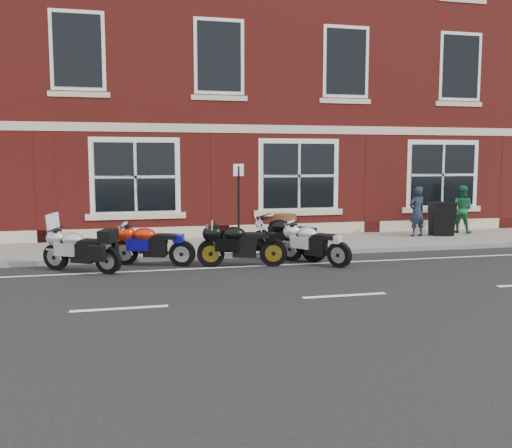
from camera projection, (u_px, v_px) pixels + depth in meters
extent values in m
plane|color=black|center=(296.00, 266.00, 13.29)|extent=(80.00, 80.00, 0.00)
cube|color=slate|center=(264.00, 245.00, 16.19)|extent=(30.00, 3.00, 0.12)
cube|color=slate|center=(279.00, 254.00, 14.66)|extent=(30.00, 0.16, 0.12)
cube|color=maroon|center=(218.00, 71.00, 22.77)|extent=(24.00, 12.00, 12.00)
cylinder|color=black|center=(57.00, 257.00, 12.81)|extent=(0.57, 0.43, 0.60)
cylinder|color=black|center=(109.00, 260.00, 12.36)|extent=(0.57, 0.43, 0.60)
cube|color=black|center=(80.00, 244.00, 12.56)|extent=(0.76, 0.60, 0.21)
ellipsoid|color=#9FA0A4|center=(75.00, 238.00, 12.60)|extent=(0.63, 0.57, 0.30)
cube|color=black|center=(95.00, 241.00, 12.43)|extent=(0.57, 0.48, 0.09)
cube|color=silver|center=(56.00, 222.00, 12.71)|extent=(0.24, 0.35, 0.42)
cylinder|color=black|center=(126.00, 252.00, 13.43)|extent=(0.61, 0.34, 0.61)
cylinder|color=black|center=(183.00, 253.00, 13.23)|extent=(0.61, 0.34, 0.61)
cube|color=black|center=(152.00, 239.00, 13.30)|extent=(0.79, 0.49, 0.21)
ellipsoid|color=#B31E07|center=(146.00, 234.00, 13.31)|extent=(0.62, 0.52, 0.31)
cube|color=black|center=(167.00, 236.00, 13.24)|extent=(0.58, 0.42, 0.10)
cylinder|color=black|center=(211.00, 253.00, 13.21)|extent=(0.65, 0.25, 0.64)
cylinder|color=black|center=(273.00, 252.00, 13.27)|extent=(0.65, 0.25, 0.64)
cube|color=black|center=(240.00, 238.00, 13.20)|extent=(0.83, 0.39, 0.22)
ellipsoid|color=black|center=(233.00, 233.00, 13.18)|extent=(0.62, 0.46, 0.32)
cube|color=black|center=(257.00, 235.00, 13.20)|extent=(0.59, 0.36, 0.10)
cylinder|color=black|center=(292.00, 249.00, 13.96)|extent=(0.46, 0.55, 0.60)
cylinder|color=black|center=(340.00, 254.00, 13.10)|extent=(0.46, 0.55, 0.60)
cube|color=black|center=(314.00, 238.00, 13.53)|extent=(0.63, 0.74, 0.21)
ellipsoid|color=silver|center=(309.00, 233.00, 13.60)|extent=(0.59, 0.63, 0.30)
cube|color=black|center=(327.00, 236.00, 13.28)|extent=(0.51, 0.56, 0.09)
cylinder|color=black|center=(263.00, 243.00, 14.68)|extent=(0.55, 0.60, 0.67)
cylinder|color=black|center=(314.00, 248.00, 13.81)|extent=(0.55, 0.60, 0.67)
cube|color=black|center=(286.00, 231.00, 14.24)|extent=(0.75, 0.80, 0.23)
ellipsoid|color=black|center=(281.00, 226.00, 14.31)|extent=(0.67, 0.69, 0.34)
cube|color=black|center=(301.00, 229.00, 13.99)|extent=(0.59, 0.61, 0.11)
imported|color=#1A212F|center=(417.00, 212.00, 17.47)|extent=(0.62, 0.47, 1.54)
imported|color=#195933|center=(461.00, 209.00, 18.36)|extent=(0.94, 0.93, 1.53)
cylinder|color=#543F16|center=(285.00, 227.00, 16.56)|extent=(0.67, 0.67, 0.78)
cylinder|color=black|center=(285.00, 234.00, 16.58)|extent=(0.70, 0.70, 0.06)
cylinder|color=black|center=(285.00, 221.00, 16.54)|extent=(0.70, 0.70, 0.06)
cylinder|color=black|center=(239.00, 207.00, 15.08)|extent=(0.06, 0.06, 2.18)
cube|color=silver|center=(239.00, 170.00, 14.97)|extent=(0.30, 0.14, 0.32)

